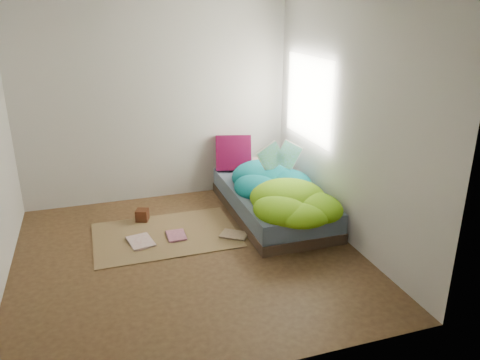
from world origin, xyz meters
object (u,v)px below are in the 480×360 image
object	(u,v)px
floor_book_b	(167,237)
wooden_box	(142,215)
pillow_magenta	(233,153)
bed	(272,202)
open_book	(280,148)
floor_book_a	(130,244)

from	to	relation	value
floor_book_b	wooden_box	bearing A→B (deg)	111.17
pillow_magenta	floor_book_b	bearing A→B (deg)	-120.43
bed	open_book	world-z (taller)	open_book
wooden_box	floor_book_b	xyz separation A→B (m)	(0.20, -0.55, -0.06)
open_book	floor_book_a	world-z (taller)	open_book
pillow_magenta	wooden_box	world-z (taller)	pillow_magenta
wooden_box	floor_book_a	size ratio (longest dim) A/B	0.41
open_book	wooden_box	size ratio (longest dim) A/B	3.49
bed	floor_book_a	xyz separation A→B (m)	(-1.79, -0.31, -0.14)
wooden_box	floor_book_b	world-z (taller)	wooden_box
pillow_magenta	floor_book_b	world-z (taller)	pillow_magenta
open_book	floor_book_b	size ratio (longest dim) A/B	1.78
pillow_magenta	floor_book_a	distance (m)	2.00
pillow_magenta	wooden_box	bearing A→B (deg)	-142.32
pillow_magenta	floor_book_a	size ratio (longest dim) A/B	1.41
floor_book_a	open_book	bearing A→B (deg)	1.30
floor_book_a	floor_book_b	xyz separation A→B (m)	(0.42, 0.04, 0.00)
bed	pillow_magenta	distance (m)	0.97
pillow_magenta	wooden_box	distance (m)	1.53
open_book	floor_book_a	xyz separation A→B (m)	(-1.91, -0.38, -0.80)
wooden_box	floor_book_b	size ratio (longest dim) A/B	0.51
pillow_magenta	open_book	distance (m)	0.89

